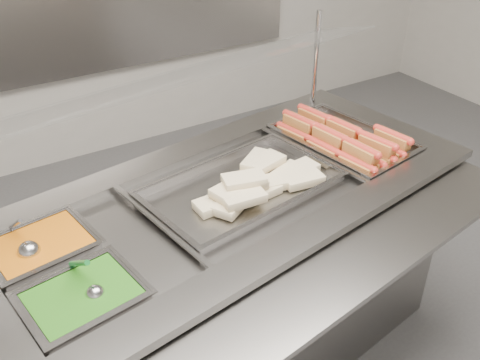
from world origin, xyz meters
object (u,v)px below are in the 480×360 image
steam_counter (231,283)px  pan_hotdogs (342,146)px  sneeze_guard (189,77)px  serving_spoon (92,288)px  pan_wraps (242,190)px  ladle (28,250)px

steam_counter → pan_hotdogs: size_ratio=3.33×
sneeze_guard → serving_spoon: (-0.53, -0.44, -0.34)m
steam_counter → pan_hotdogs: pan_hotdogs is taller
sneeze_guard → pan_wraps: (0.09, -0.20, -0.37)m
pan_wraps → serving_spoon: bearing=-158.8°
pan_hotdogs → steam_counter: bearing=-171.4°
pan_hotdogs → ladle: bearing=-177.1°
steam_counter → serving_spoon: 0.75m
pan_wraps → ladle: size_ratio=3.86×
steam_counter → pan_wraps: bearing=8.6°
sneeze_guard → pan_hotdogs: 0.74m
sneeze_guard → serving_spoon: sneeze_guard is taller
serving_spoon → sneeze_guard: bearing=39.6°
pan_hotdogs → ladle: ladle is taller
ladle → serving_spoon: ladle is taller
pan_hotdogs → pan_wraps: bearing=-171.4°
pan_hotdogs → ladle: size_ratio=3.13×
steam_counter → sneeze_guard: 0.81m
pan_hotdogs → serving_spoon: serving_spoon is taller
serving_spoon → steam_counter: bearing=22.3°
sneeze_guard → serving_spoon: bearing=-140.4°
steam_counter → pan_wraps: size_ratio=2.71×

